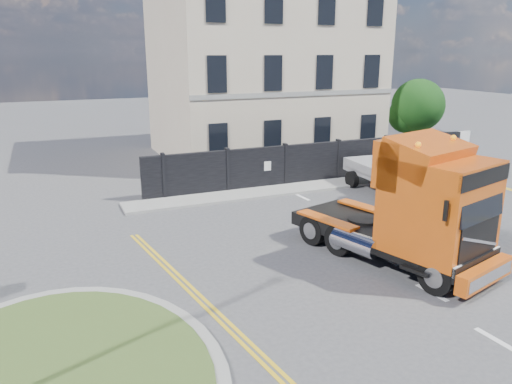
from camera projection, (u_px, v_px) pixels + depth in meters
name	position (u px, v px, depth m)	size (l,w,h in m)	color
ground	(298.00, 269.00, 15.16)	(120.00, 120.00, 0.00)	#424244
traffic_island	(55.00, 384.00, 9.83)	(6.80, 6.80, 0.17)	gray
hoarding_fence	(330.00, 161.00, 25.33)	(18.80, 0.25, 2.00)	black
georgian_building	(261.00, 62.00, 30.45)	(12.30, 10.30, 12.80)	beige
tree	(415.00, 108.00, 30.48)	(3.20, 3.20, 4.80)	#382619
pavement_far	(329.00, 184.00, 24.58)	(20.00, 1.60, 0.12)	gray
truck	(418.00, 212.00, 14.87)	(4.14, 7.01, 3.95)	black
flatbed_pickup	(410.00, 173.00, 21.91)	(2.53, 5.65, 2.30)	gray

